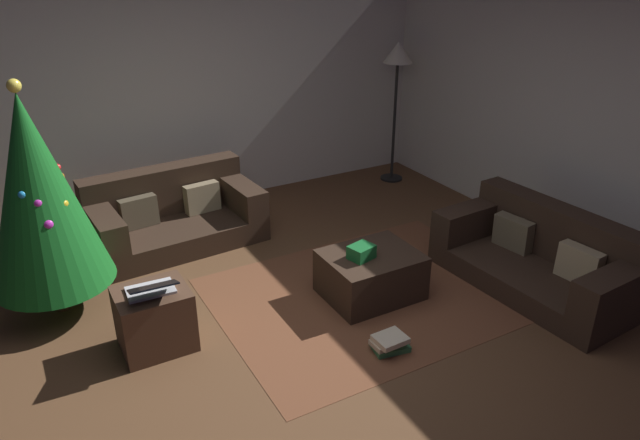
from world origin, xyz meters
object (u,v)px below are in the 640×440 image
at_px(ottoman, 371,275).
at_px(tv_remote, 360,251).
at_px(laptop, 151,289).
at_px(couch_right, 542,257).
at_px(side_table, 155,319).
at_px(book_stack, 389,343).
at_px(couch_left, 173,215).
at_px(christmas_tree, 38,193).
at_px(corner_lamp, 398,64).
at_px(gift_box, 361,252).

relative_size(ottoman, tv_remote, 4.89).
bearing_deg(laptop, couch_right, -12.31).
relative_size(side_table, book_stack, 1.78).
height_order(couch_right, laptop, couch_right).
distance_m(couch_left, tv_remote, 2.09).
distance_m(christmas_tree, side_table, 1.32).
bearing_deg(tv_remote, corner_lamp, 48.54).
bearing_deg(ottoman, corner_lamp, 50.68).
distance_m(ottoman, side_table, 1.81).
height_order(couch_left, corner_lamp, corner_lamp).
bearing_deg(corner_lamp, ottoman, -129.32).
bearing_deg(ottoman, laptop, 176.03).
relative_size(gift_box, tv_remote, 1.25).
bearing_deg(gift_box, book_stack, -105.24).
bearing_deg(book_stack, tv_remote, 73.28).
relative_size(couch_right, laptop, 4.55).
relative_size(couch_left, ottoman, 2.17).
xyz_separation_m(ottoman, book_stack, (-0.30, -0.71, -0.13)).
height_order(couch_right, tv_remote, couch_right).
xyz_separation_m(couch_left, book_stack, (0.86, -2.57, -0.21)).
distance_m(couch_left, side_table, 1.79).
bearing_deg(gift_box, corner_lamp, 49.17).
bearing_deg(gift_box, christmas_tree, 154.31).
distance_m(gift_box, side_table, 1.71).
xyz_separation_m(book_stack, corner_lamp, (2.10, 2.91, 1.41)).
bearing_deg(tv_remote, ottoman, -52.56).
bearing_deg(laptop, couch_left, 69.73).
height_order(couch_left, tv_remote, couch_left).
distance_m(couch_left, corner_lamp, 3.21).
xyz_separation_m(gift_box, christmas_tree, (-2.24, 1.08, 0.59)).
relative_size(gift_box, christmas_tree, 0.10).
distance_m(book_stack, corner_lamp, 3.85).
bearing_deg(couch_right, corner_lamp, -11.31).
bearing_deg(christmas_tree, laptop, -59.33).
bearing_deg(couch_left, couch_right, 132.81).
bearing_deg(tv_remote, couch_left, 121.65).
relative_size(couch_right, christmas_tree, 0.93).
xyz_separation_m(laptop, book_stack, (1.50, -0.84, -0.47)).
height_order(laptop, corner_lamp, corner_lamp).
bearing_deg(christmas_tree, book_stack, -40.86).
height_order(couch_left, laptop, couch_left).
distance_m(couch_right, christmas_tree, 4.19).
xyz_separation_m(ottoman, christmas_tree, (-2.36, 1.06, 0.85)).
relative_size(christmas_tree, corner_lamp, 1.11).
height_order(gift_box, corner_lamp, corner_lamp).
height_order(side_table, corner_lamp, corner_lamp).
xyz_separation_m(couch_right, ottoman, (-1.42, 0.58, -0.07)).
xyz_separation_m(couch_left, laptop, (-0.64, -1.73, 0.26)).
bearing_deg(christmas_tree, corner_lamp, 15.25).
relative_size(couch_right, book_stack, 6.09).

